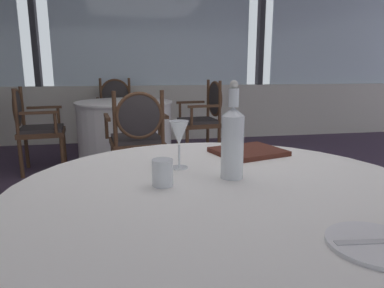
# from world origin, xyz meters

# --- Properties ---
(ground_plane) EXTENTS (13.85, 13.85, 0.00)m
(ground_plane) POSITION_xyz_m (0.00, 0.00, 0.00)
(ground_plane) COLOR #47384C
(window_wall_far) EXTENTS (10.66, 0.14, 2.60)m
(window_wall_far) POSITION_xyz_m (0.00, 3.48, 1.05)
(window_wall_far) COLOR silver
(window_wall_far) RESTS_ON ground_plane
(side_plate) EXTENTS (0.20, 0.20, 0.01)m
(side_plate) POSITION_xyz_m (0.06, -1.32, 0.75)
(side_plate) COLOR white
(side_plate) RESTS_ON foreground_table
(butter_knife) EXTENTS (0.18, 0.04, 0.00)m
(butter_knife) POSITION_xyz_m (0.06, -1.32, 0.75)
(butter_knife) COLOR silver
(butter_knife) RESTS_ON foreground_table
(water_bottle) EXTENTS (0.08, 0.08, 0.33)m
(water_bottle) POSITION_xyz_m (-0.10, -0.81, 0.87)
(water_bottle) COLOR white
(water_bottle) RESTS_ON foreground_table
(wine_glass) EXTENTS (0.07, 0.07, 0.18)m
(wine_glass) POSITION_xyz_m (-0.25, -0.67, 0.87)
(wine_glass) COLOR white
(wine_glass) RESTS_ON foreground_table
(water_tumbler) EXTENTS (0.07, 0.07, 0.09)m
(water_tumbler) POSITION_xyz_m (-0.34, -0.85, 0.78)
(water_tumbler) COLOR white
(water_tumbler) RESTS_ON foreground_table
(menu_book) EXTENTS (0.34, 0.31, 0.02)m
(menu_book) POSITION_xyz_m (0.08, -0.50, 0.75)
(menu_book) COLOR #512319
(menu_book) RESTS_ON foreground_table
(background_table_1) EXTENTS (1.09, 1.09, 0.74)m
(background_table_1) POSITION_xyz_m (-0.47, 2.10, 0.37)
(background_table_1) COLOR white
(background_table_1) RESTS_ON ground_plane
(dining_chair_1_0) EXTENTS (0.52, 0.58, 0.91)m
(dining_chair_1_0) POSITION_xyz_m (-1.43, 1.98, 0.54)
(dining_chair_1_0) COLOR brown
(dining_chair_1_0) RESTS_ON ground_plane
(dining_chair_1_1) EXTENTS (0.58, 0.52, 0.93)m
(dining_chair_1_1) POSITION_xyz_m (-0.36, 1.14, 0.55)
(dining_chair_1_1) COLOR brown
(dining_chair_1_1) RESTS_ON ground_plane
(dining_chair_1_2) EXTENTS (0.52, 0.58, 0.97)m
(dining_chair_1_2) POSITION_xyz_m (0.50, 2.21, 0.56)
(dining_chair_1_2) COLOR brown
(dining_chair_1_2) RESTS_ON ground_plane
(dining_chair_1_3) EXTENTS (0.58, 0.52, 0.97)m
(dining_chair_1_3) POSITION_xyz_m (-0.58, 3.07, 0.57)
(dining_chair_1_3) COLOR brown
(dining_chair_1_3) RESTS_ON ground_plane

